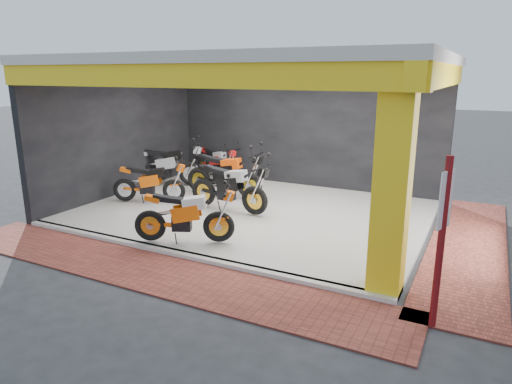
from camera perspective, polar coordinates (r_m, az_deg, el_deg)
ground at (r=9.55m, az=-5.93°, el=-5.92°), size 80.00×80.00×0.00m
showroom_floor at (r=11.17m, az=-0.34°, el=-2.50°), size 8.00×6.00×0.10m
showroom_ceiling at (r=10.67m, az=-0.37°, el=16.03°), size 8.40×6.40×0.20m
back_wall at (r=13.59m, az=5.76°, el=7.85°), size 8.20×0.20×3.50m
left_wall at (r=13.18m, az=-16.49°, el=7.11°), size 0.20×6.20×3.50m
corner_column at (r=7.00m, az=16.69°, el=0.86°), size 0.50×0.50×3.50m
header_beam_front at (r=8.13m, az=-10.52°, el=14.11°), size 8.40×0.30×0.40m
header_beam_right at (r=9.50m, az=22.17°, el=13.35°), size 0.30×6.40×0.40m
floor_kerb at (r=8.76m, az=-9.61°, el=-7.66°), size 8.00×0.20×0.10m
paver_front at (r=8.22m, az=-12.88°, el=-9.64°), size 9.00×1.40×0.03m
paver_right at (r=10.03m, az=24.92°, el=-6.16°), size 1.40×7.00×0.03m
signpost at (r=6.36m, az=22.17°, el=-5.29°), size 0.13×0.32×2.36m
moto_hero at (r=8.87m, az=-4.72°, el=-2.48°), size 2.22×1.57×1.28m
moto_row_a at (r=10.53m, az=-0.17°, el=0.69°), size 2.35×1.01×1.40m
moto_row_b at (r=11.81m, az=-10.28°, el=1.52°), size 2.12×1.48×1.22m
moto_row_c at (r=11.87m, az=-0.83°, el=2.41°), size 2.41×0.99×1.45m
moto_row_d at (r=13.54m, az=-8.25°, el=3.68°), size 2.45×1.66×1.41m
moto_row_e at (r=14.17m, az=-3.46°, el=3.78°), size 2.02×1.25×1.16m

